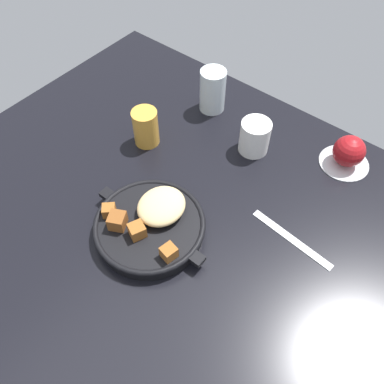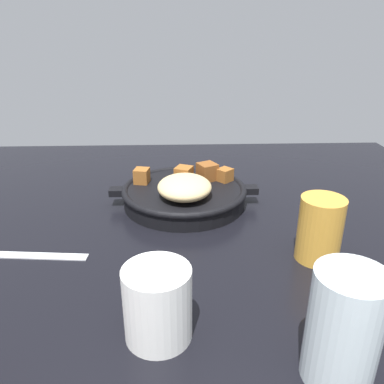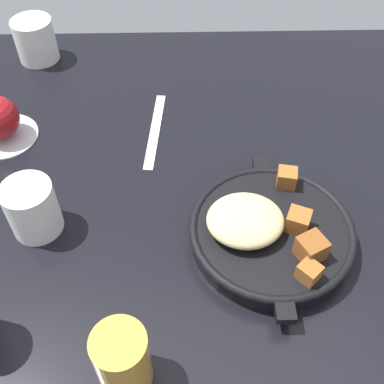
# 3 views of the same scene
# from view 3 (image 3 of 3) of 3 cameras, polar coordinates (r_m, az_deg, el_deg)

# --- Properties ---
(ground_plane) EXTENTS (1.11, 0.92, 0.02)m
(ground_plane) POSITION_cam_3_polar(r_m,az_deg,el_deg) (0.68, 3.50, -6.58)
(ground_plane) COLOR black
(cast_iron_skillet) EXTENTS (0.27, 0.23, 0.07)m
(cast_iron_skillet) POSITION_cam_3_polar(r_m,az_deg,el_deg) (0.66, 9.16, -4.59)
(cast_iron_skillet) COLOR black
(cast_iron_skillet) RESTS_ON ground_plane
(saucer_plate) EXTENTS (0.12, 0.12, 0.01)m
(saucer_plate) POSITION_cam_3_polar(r_m,az_deg,el_deg) (0.88, -21.58, 6.30)
(saucer_plate) COLOR #B7BABF
(saucer_plate) RESTS_ON ground_plane
(butter_knife) EXTENTS (0.19, 0.03, 0.00)m
(butter_knife) POSITION_cam_3_polar(r_m,az_deg,el_deg) (0.83, -4.44, 7.41)
(butter_knife) COLOR silver
(butter_knife) RESTS_ON ground_plane
(juice_glass_amber) EXTENTS (0.06, 0.06, 0.09)m
(juice_glass_amber) POSITION_cam_3_polar(r_m,az_deg,el_deg) (0.55, -8.31, -19.22)
(juice_glass_amber) COLOR gold
(juice_glass_amber) RESTS_ON ground_plane
(white_creamer_pitcher) EXTENTS (0.07, 0.07, 0.08)m
(white_creamer_pitcher) POSITION_cam_3_polar(r_m,az_deg,el_deg) (0.69, -18.56, -1.89)
(white_creamer_pitcher) COLOR white
(white_creamer_pitcher) RESTS_ON ground_plane
(ceramic_mug_white) EXTENTS (0.08, 0.08, 0.08)m
(ceramic_mug_white) POSITION_cam_3_polar(r_m,az_deg,el_deg) (1.03, -18.21, 16.87)
(ceramic_mug_white) COLOR silver
(ceramic_mug_white) RESTS_ON ground_plane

